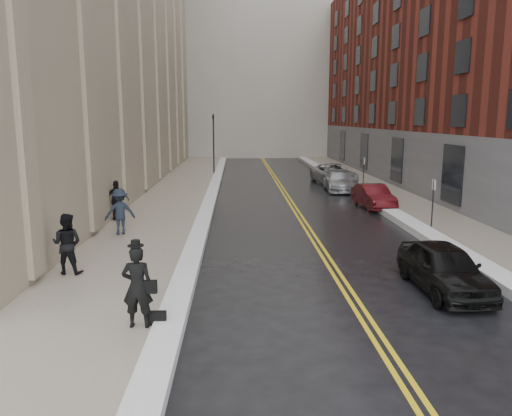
{
  "coord_description": "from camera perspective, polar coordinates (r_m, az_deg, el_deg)",
  "views": [
    {
      "loc": [
        -0.62,
        -13.09,
        4.85
      ],
      "look_at": [
        0.07,
        4.85,
        1.6
      ],
      "focal_mm": 35.0,
      "sensor_mm": 36.0,
      "label": 1
    }
  ],
  "objects": [
    {
      "name": "parking_sign_near",
      "position": [
        23.01,
        19.57,
        0.93
      ],
      "size": [
        0.06,
        0.35,
        2.23
      ],
      "color": "black",
      "rests_on": "ground"
    },
    {
      "name": "pedestrian_a",
      "position": [
        16.23,
        -20.79,
        -3.83
      ],
      "size": [
        0.99,
        0.81,
        1.87
      ],
      "primitive_type": "imported",
      "rotation": [
        0.0,
        0.0,
        3.02
      ],
      "color": "black",
      "rests_on": "sidewalk_left"
    },
    {
      "name": "car_silver_near",
      "position": [
        34.11,
        9.46,
        3.04
      ],
      "size": [
        2.02,
        4.54,
        1.29
      ],
      "primitive_type": "imported",
      "rotation": [
        0.0,
        0.0,
        -0.05
      ],
      "color": "#939599",
      "rests_on": "ground"
    },
    {
      "name": "snow_ridge_left",
      "position": [
        29.51,
        -5.24,
        1.01
      ],
      "size": [
        0.7,
        60.8,
        0.26
      ],
      "primitive_type": "cube",
      "color": "white",
      "rests_on": "ground"
    },
    {
      "name": "tower_far_right",
      "position": [
        82.24,
        8.74,
        22.18
      ],
      "size": [
        22.0,
        18.0,
        44.0
      ],
      "primitive_type": "cube",
      "color": "slate",
      "rests_on": "ground"
    },
    {
      "name": "parking_sign_far",
      "position": [
        34.35,
        12.21,
        4.19
      ],
      "size": [
        0.06,
        0.35,
        2.23
      ],
      "color": "black",
      "rests_on": "ground"
    },
    {
      "name": "car_maroon",
      "position": [
        27.87,
        13.27,
        1.3
      ],
      "size": [
        1.66,
        3.99,
        1.28
      ],
      "primitive_type": "imported",
      "rotation": [
        0.0,
        0.0,
        0.08
      ],
      "color": "#410B0F",
      "rests_on": "ground"
    },
    {
      "name": "sidewalk_right",
      "position": [
        31.01,
        15.91,
        1.01
      ],
      "size": [
        3.0,
        64.0,
        0.15
      ],
      "primitive_type": "cube",
      "color": "gray",
      "rests_on": "ground"
    },
    {
      "name": "traffic_signal",
      "position": [
        43.17,
        -4.88,
        7.88
      ],
      "size": [
        0.18,
        0.15,
        5.2
      ],
      "color": "black",
      "rests_on": "ground"
    },
    {
      "name": "ground",
      "position": [
        13.97,
        0.5,
        -10.05
      ],
      "size": [
        160.0,
        160.0,
        0.0
      ],
      "primitive_type": "plane",
      "color": "black",
      "rests_on": "ground"
    },
    {
      "name": "car_black",
      "position": [
        15.11,
        20.69,
        -6.4
      ],
      "size": [
        1.71,
        4.08,
        1.38
      ],
      "primitive_type": "imported",
      "rotation": [
        0.0,
        0.0,
        0.02
      ],
      "color": "black",
      "rests_on": "ground"
    },
    {
      "name": "pedestrian_b",
      "position": [
        21.04,
        -15.3,
        -0.4
      ],
      "size": [
        1.39,
        1.09,
        1.88
      ],
      "primitive_type": "imported",
      "rotation": [
        0.0,
        0.0,
        3.51
      ],
      "color": "black",
      "rests_on": "sidewalk_left"
    },
    {
      "name": "snow_ridge_right",
      "position": [
        30.47,
        12.6,
        1.14
      ],
      "size": [
        0.85,
        60.8,
        0.3
      ],
      "primitive_type": "cube",
      "color": "white",
      "rests_on": "ground"
    },
    {
      "name": "car_silver_far",
      "position": [
        37.72,
        8.88,
        3.88
      ],
      "size": [
        3.1,
        5.58,
        1.48
      ],
      "primitive_type": "imported",
      "rotation": [
        0.0,
        0.0,
        0.13
      ],
      "color": "#9CA0A4",
      "rests_on": "ground"
    },
    {
      "name": "lane_stripe_a",
      "position": [
        29.64,
        3.64,
        0.83
      ],
      "size": [
        0.12,
        64.0,
        0.01
      ],
      "primitive_type": "cube",
      "color": "gold",
      "rests_on": "ground"
    },
    {
      "name": "building_right",
      "position": [
        40.6,
        25.26,
        15.18
      ],
      "size": [
        14.0,
        50.0,
        18.0
      ],
      "primitive_type": "cube",
      "color": "maroon",
      "rests_on": "ground"
    },
    {
      "name": "pedestrian_c",
      "position": [
        24.02,
        -15.6,
        0.85
      ],
      "size": [
        1.16,
        0.69,
        1.86
      ],
      "primitive_type": "imported",
      "rotation": [
        0.0,
        0.0,
        3.37
      ],
      "color": "black",
      "rests_on": "sidewalk_left"
    },
    {
      "name": "lane_stripe_b",
      "position": [
        29.67,
        4.1,
        0.83
      ],
      "size": [
        0.12,
        64.0,
        0.01
      ],
      "primitive_type": "cube",
      "color": "gold",
      "rests_on": "ground"
    },
    {
      "name": "pedestrian_main",
      "position": [
        11.67,
        -13.4,
        -8.76
      ],
      "size": [
        0.71,
        0.48,
        1.91
      ],
      "primitive_type": "imported",
      "rotation": [
        0.0,
        0.0,
        3.11
      ],
      "color": "black",
      "rests_on": "sidewalk_left"
    },
    {
      "name": "sidewalk_left",
      "position": [
        29.73,
        -9.67,
        0.87
      ],
      "size": [
        4.0,
        64.0,
        0.15
      ],
      "primitive_type": "cube",
      "color": "gray",
      "rests_on": "ground"
    }
  ]
}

